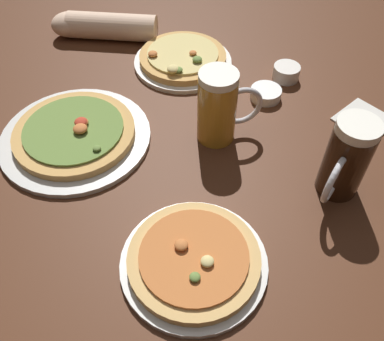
# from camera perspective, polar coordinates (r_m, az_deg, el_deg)

# --- Properties ---
(ground_plane) EXTENTS (2.40, 2.40, 0.03)m
(ground_plane) POSITION_cam_1_polar(r_m,az_deg,el_deg) (0.90, -0.00, -1.47)
(ground_plane) COLOR #4C2816
(pizza_plate_near) EXTENTS (0.26, 0.26, 0.05)m
(pizza_plate_near) POSITION_cam_1_polar(r_m,az_deg,el_deg) (0.75, 0.25, -12.02)
(pizza_plate_near) COLOR silver
(pizza_plate_near) RESTS_ON ground_plane
(pizza_plate_far) EXTENTS (0.26, 0.26, 0.05)m
(pizza_plate_far) POSITION_cam_1_polar(r_m,az_deg,el_deg) (1.17, -1.26, 14.80)
(pizza_plate_far) COLOR silver
(pizza_plate_far) RESTS_ON ground_plane
(pizza_plate_side) EXTENTS (0.34, 0.34, 0.05)m
(pizza_plate_side) POSITION_cam_1_polar(r_m,az_deg,el_deg) (0.98, -15.50, 4.68)
(pizza_plate_side) COLOR silver
(pizza_plate_side) RESTS_ON ground_plane
(beer_mug_dark) EXTENTS (0.12, 0.11, 0.17)m
(beer_mug_dark) POSITION_cam_1_polar(r_m,az_deg,el_deg) (0.85, 20.01, 1.38)
(beer_mug_dark) COLOR black
(beer_mug_dark) RESTS_ON ground_plane
(beer_mug_amber) EXTENTS (0.15, 0.08, 0.17)m
(beer_mug_amber) POSITION_cam_1_polar(r_m,az_deg,el_deg) (0.91, 3.68, 8.54)
(beer_mug_amber) COLOR #B27A23
(beer_mug_amber) RESTS_ON ground_plane
(ramekin_sauce) EXTENTS (0.07, 0.07, 0.04)m
(ramekin_sauce) POSITION_cam_1_polar(r_m,az_deg,el_deg) (1.15, 12.58, 12.78)
(ramekin_sauce) COLOR silver
(ramekin_sauce) RESTS_ON ground_plane
(ramekin_butter) EXTENTS (0.08, 0.08, 0.03)m
(ramekin_butter) POSITION_cam_1_polar(r_m,az_deg,el_deg) (1.08, 9.91, 10.18)
(ramekin_butter) COLOR white
(ramekin_butter) RESTS_ON ground_plane
(napkin_folded) EXTENTS (0.15, 0.15, 0.01)m
(napkin_folded) POSITION_cam_1_polar(r_m,az_deg,el_deg) (1.08, 22.25, 6.39)
(napkin_folded) COLOR silver
(napkin_folded) RESTS_ON ground_plane
(diner_arm) EXTENTS (0.30, 0.16, 0.07)m
(diner_arm) POSITION_cam_1_polar(r_m,az_deg,el_deg) (1.30, -12.26, 18.51)
(diner_arm) COLOR beige
(diner_arm) RESTS_ON ground_plane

